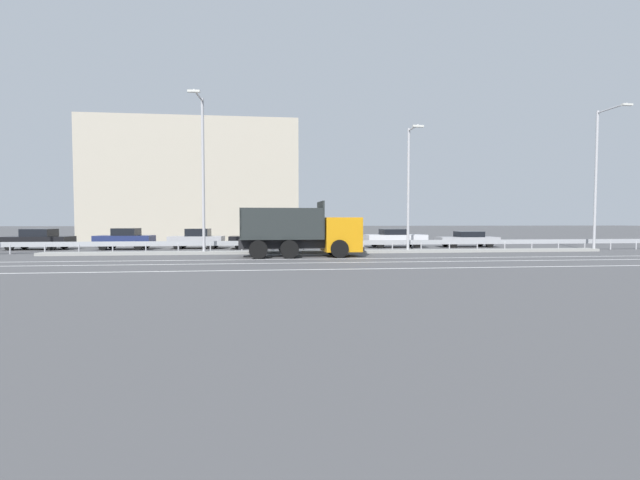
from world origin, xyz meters
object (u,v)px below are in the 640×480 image
dump_truck (315,236)px  parked_car_6 (395,238)px  parked_car_1 (38,239)px  parked_car_5 (320,238)px  street_lamp_2 (409,184)px  parked_car_7 (468,239)px  street_lamp_3 (598,173)px  parked_car_3 (197,239)px  parked_car_4 (255,239)px  street_lamp_1 (202,168)px  parked_car_2 (125,239)px  median_road_sign (260,234)px

dump_truck → parked_car_6: size_ratio=1.51×
parked_car_1 → parked_car_5: (20.90, -0.35, 0.02)m
street_lamp_2 → parked_car_7: bearing=38.9°
street_lamp_3 → parked_car_1: bearing=171.3°
parked_car_3 → parked_car_4: parked_car_3 is taller
parked_car_1 → parked_car_4: (15.89, -0.62, -0.05)m
parked_car_5 → parked_car_4: bearing=96.8°
street_lamp_2 → parked_car_5: size_ratio=1.71×
street_lamp_1 → parked_car_5: (8.04, 5.68, -4.62)m
street_lamp_1 → parked_car_1: size_ratio=2.08×
parked_car_7 → parked_car_3: bearing=90.4°
parked_car_4 → street_lamp_1: bearing=-30.8°
parked_car_4 → parked_car_2: bearing=-92.6°
dump_truck → parked_car_3: dump_truck is taller
parked_car_1 → parked_car_4: 15.90m
street_lamp_2 → street_lamp_1: bearing=-179.0°
street_lamp_3 → parked_car_1: (-39.63, 6.08, -4.65)m
street_lamp_2 → parked_car_4: bearing=153.5°
street_lamp_2 → parked_car_6: 6.80m
street_lamp_3 → parked_car_5: street_lamp_3 is taller
parked_car_1 → dump_truck: bearing=-111.0°
dump_truck → parked_car_1: dump_truck is taller
street_lamp_1 → parked_car_1: 14.94m
median_road_sign → street_lamp_3: 23.59m
parked_car_4 → parked_car_6: 11.05m
dump_truck → parked_car_7: dump_truck is taller
parked_car_2 → parked_car_4: parked_car_2 is taller
dump_truck → parked_car_1: size_ratio=1.55×
median_road_sign → parked_car_6: median_road_sign is taller
parked_car_7 → street_lamp_1: bearing=107.2°
dump_truck → parked_car_4: size_ratio=1.80×
street_lamp_1 → parked_car_3: (-1.42, 6.04, -4.64)m
median_road_sign → parked_car_1: size_ratio=0.52×
parked_car_3 → parked_car_7: parked_car_3 is taller
median_road_sign → street_lamp_1: 5.45m
median_road_sign → street_lamp_2: size_ratio=0.29×
median_road_sign → street_lamp_3: size_ratio=0.25×
median_road_sign → parked_car_5: (4.49, 5.37, -0.49)m
dump_truck → street_lamp_2: bearing=108.1°
street_lamp_3 → parked_car_5: (-18.73, 5.73, -4.63)m
parked_car_5 → street_lamp_1: bearing=128.8°
parked_car_1 → parked_car_6: (26.93, -0.21, -0.01)m
parked_car_7 → parked_car_6: bearing=89.7°
street_lamp_2 → parked_car_7: size_ratio=1.71×
parked_car_6 → parked_car_7: size_ratio=1.00×
parked_car_3 → parked_car_5: bearing=-89.8°
street_lamp_2 → parked_car_7: 9.44m
parked_car_1 → street_lamp_2: bearing=-100.8°
parked_car_5 → parked_car_7: bearing=-86.6°
median_road_sign → parked_car_1: 17.38m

